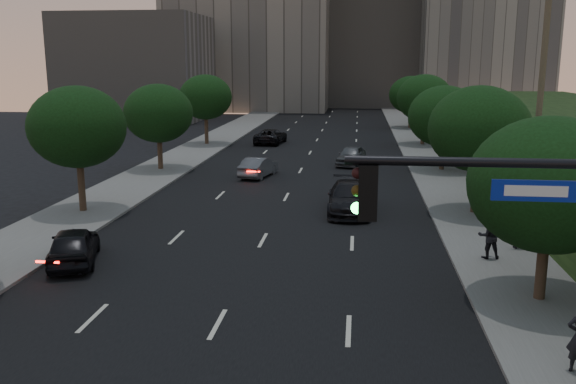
# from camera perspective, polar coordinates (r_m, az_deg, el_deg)

# --- Properties ---
(road_surface) EXTENTS (16.00, 140.00, 0.02)m
(road_surface) POSITION_cam_1_polar(r_m,az_deg,el_deg) (42.96, 0.93, 1.54)
(road_surface) COLOR black
(road_surface) RESTS_ON ground
(sidewalk_right) EXTENTS (4.50, 140.00, 0.15)m
(sidewalk_right) POSITION_cam_1_polar(r_m,az_deg,el_deg) (43.18, 14.59, 1.29)
(sidewalk_right) COLOR slate
(sidewalk_right) RESTS_ON ground
(sidewalk_left) EXTENTS (4.50, 140.00, 0.15)m
(sidewalk_left) POSITION_cam_1_polar(r_m,az_deg,el_deg) (45.10, -12.15, 1.86)
(sidewalk_left) COLOR slate
(sidewalk_left) RESTS_ON ground
(parapet_wall) EXTENTS (0.35, 90.00, 0.70)m
(parapet_wall) POSITION_cam_1_polar(r_m,az_deg,el_deg) (41.26, 19.79, 6.48)
(parapet_wall) COLOR slate
(parapet_wall) RESTS_ON embankment
(office_block_left) EXTENTS (26.00, 20.00, 32.00)m
(office_block_left) POSITION_cam_1_polar(r_m,az_deg,el_deg) (105.90, -3.46, 16.50)
(office_block_left) COLOR gray
(office_block_left) RESTS_ON ground
(office_block_mid) EXTENTS (22.00, 18.00, 26.00)m
(office_block_mid) POSITION_cam_1_polar(r_m,az_deg,el_deg) (114.15, 7.74, 14.59)
(office_block_mid) COLOR gray
(office_block_mid) RESTS_ON ground
(office_block_filler) EXTENTS (18.00, 16.00, 14.00)m
(office_block_filler) POSITION_cam_1_polar(r_m,az_deg,el_deg) (87.39, -13.88, 11.20)
(office_block_filler) COLOR gray
(office_block_filler) RESTS_ON ground
(tree_right_a) EXTENTS (5.20, 5.20, 6.24)m
(tree_right_a) POSITION_cam_1_polar(r_m,az_deg,el_deg) (21.31, 23.26, 0.63)
(tree_right_a) COLOR #38281C
(tree_right_a) RESTS_ON ground
(tree_right_b) EXTENTS (5.20, 5.20, 6.74)m
(tree_right_b) POSITION_cam_1_polar(r_m,az_deg,el_deg) (32.79, 17.45, 5.64)
(tree_right_b) COLOR #38281C
(tree_right_b) RESTS_ON ground
(tree_right_c) EXTENTS (5.20, 5.20, 6.24)m
(tree_right_c) POSITION_cam_1_polar(r_m,az_deg,el_deg) (45.61, 14.41, 6.87)
(tree_right_c) COLOR #38281C
(tree_right_c) RESTS_ON ground
(tree_right_d) EXTENTS (5.20, 5.20, 6.74)m
(tree_right_d) POSITION_cam_1_polar(r_m,az_deg,el_deg) (59.44, 12.65, 8.58)
(tree_right_d) COLOR #38281C
(tree_right_d) RESTS_ON ground
(tree_right_e) EXTENTS (5.20, 5.20, 6.24)m
(tree_right_e) POSITION_cam_1_polar(r_m,az_deg,el_deg) (74.38, 11.44, 8.91)
(tree_right_e) COLOR #38281C
(tree_right_e) RESTS_ON ground
(tree_left_b) EXTENTS (5.00, 5.00, 6.71)m
(tree_left_b) POSITION_cam_1_polar(r_m,az_deg,el_deg) (33.48, -19.12, 5.76)
(tree_left_b) COLOR #38281C
(tree_left_b) RESTS_ON ground
(tree_left_c) EXTENTS (5.00, 5.00, 6.34)m
(tree_left_c) POSITION_cam_1_polar(r_m,az_deg,el_deg) (45.53, -12.04, 7.21)
(tree_left_c) COLOR #38281C
(tree_left_c) RESTS_ON ground
(tree_left_d) EXTENTS (5.00, 5.00, 6.71)m
(tree_left_d) POSITION_cam_1_polar(r_m,az_deg,el_deg) (58.92, -7.72, 8.79)
(tree_left_d) COLOR #38281C
(tree_left_d) RESTS_ON ground
(sedan_near_left) EXTENTS (3.06, 4.69, 1.49)m
(sedan_near_left) POSITION_cam_1_polar(r_m,az_deg,el_deg) (25.76, -19.42, -4.72)
(sedan_near_left) COLOR black
(sedan_near_left) RESTS_ON ground
(sedan_mid_left) EXTENTS (2.31, 4.45, 1.40)m
(sedan_mid_left) POSITION_cam_1_polar(r_m,az_deg,el_deg) (42.49, -2.78, 2.35)
(sedan_mid_left) COLOR #54565B
(sedan_mid_left) RESTS_ON ground
(sedan_far_left) EXTENTS (2.94, 5.43, 1.45)m
(sedan_far_left) POSITION_cam_1_polar(r_m,az_deg,el_deg) (59.78, -1.63, 5.23)
(sedan_far_left) COLOR black
(sedan_far_left) RESTS_ON ground
(sedan_near_right) EXTENTS (2.31, 5.54, 1.60)m
(sedan_near_right) POSITION_cam_1_polar(r_m,az_deg,el_deg) (32.58, 5.75, -0.53)
(sedan_near_right) COLOR black
(sedan_near_right) RESTS_ON ground
(sedan_far_right) EXTENTS (2.61, 4.71, 1.52)m
(sedan_far_right) POSITION_cam_1_polar(r_m,az_deg,el_deg) (47.56, 5.95, 3.43)
(sedan_far_right) COLOR #505356
(sedan_far_right) RESTS_ON ground
(pedestrian_b) EXTENTS (0.94, 0.76, 1.84)m
(pedestrian_b) POSITION_cam_1_polar(r_m,az_deg,el_deg) (25.71, 18.30, -3.92)
(pedestrian_b) COLOR black
(pedestrian_b) RESTS_ON sidewalk_right
(pedestrian_c) EXTENTS (1.07, 0.58, 1.73)m
(pedestrian_c) POSITION_cam_1_polar(r_m,az_deg,el_deg) (27.45, 20.93, -3.23)
(pedestrian_c) COLOR black
(pedestrian_c) RESTS_ON sidewalk_right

